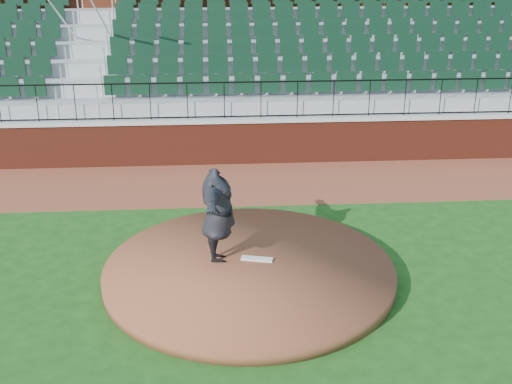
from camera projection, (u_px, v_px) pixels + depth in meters
ground at (261, 287)px, 12.25m from camera, size 90.00×90.00×0.00m
warning_track at (246, 182)px, 17.25m from camera, size 34.00×3.20×0.01m
field_wall at (243, 142)px, 18.51m from camera, size 34.00×0.35×1.20m
wall_cap at (243, 120)px, 18.26m from camera, size 34.00×0.45×0.10m
wall_railing at (243, 100)px, 18.06m from camera, size 34.00×0.05×1.00m
seating_stands at (238, 63)px, 20.39m from camera, size 34.00×5.10×4.60m
concourse_wall at (235, 34)px, 22.82m from camera, size 34.00×0.50×5.50m
pitchers_mound at (249, 272)px, 12.53m from camera, size 5.51×5.51×0.25m
pitching_rubber at (257, 259)px, 12.71m from camera, size 0.63×0.29×0.04m
pitcher at (218, 215)px, 12.37m from camera, size 0.68×2.32×1.88m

